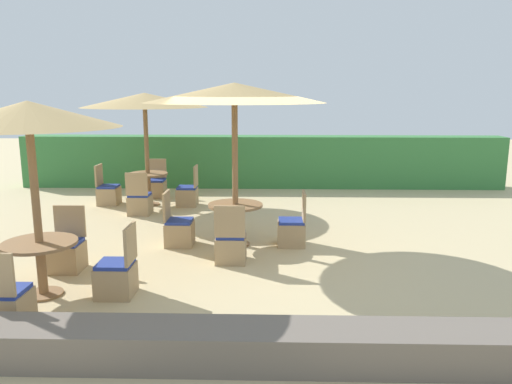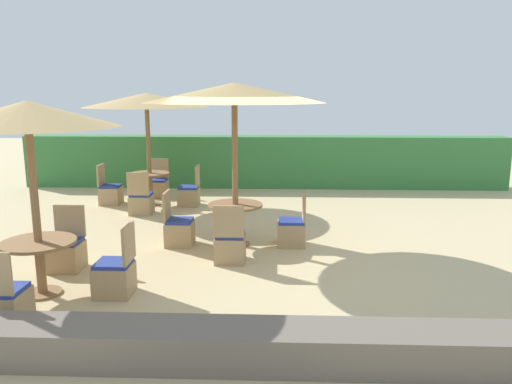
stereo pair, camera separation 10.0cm
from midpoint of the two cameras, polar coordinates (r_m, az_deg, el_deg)
name	(u,v)px [view 2 (the right image)]	position (r m, az deg, el deg)	size (l,w,h in m)	color
ground_plane	(255,254)	(8.12, 0.19, -7.08)	(40.00, 40.00, 0.00)	#C6B284
hedge_row	(264,162)	(13.67, 1.08, 3.50)	(13.00, 0.70, 1.39)	#387A3D
stone_border	(240,346)	(4.99, -1.26, -17.15)	(10.00, 0.56, 0.38)	#6B6056
parasol_back_left	(146,101)	(11.54, -12.16, 10.18)	(2.82, 2.82, 2.55)	olive
round_table_back_left	(150,181)	(11.72, -11.79, 1.21)	(0.90, 0.90, 0.75)	olive
patio_chair_back_left_east	(190,194)	(11.53, -7.36, -0.26)	(0.46, 0.46, 0.93)	tan
patio_chair_back_left_south	(141,202)	(10.90, -12.72, -1.13)	(0.46, 0.46, 0.93)	tan
patio_chair_back_left_west	(110,193)	(12.06, -16.10, -0.11)	(0.46, 0.46, 0.93)	tan
patio_chair_back_left_north	(158,186)	(12.63, -10.89, 0.64)	(0.46, 0.46, 0.93)	tan
parasol_front_left	(27,115)	(6.66, -24.31, 7.99)	(2.20, 2.20, 2.47)	olive
round_table_front_left	(39,255)	(6.96, -23.13, -6.59)	(0.93, 0.93, 0.71)	olive
patio_chair_front_left_south	(4,304)	(6.29, -26.44, -11.42)	(0.46, 0.46, 0.93)	tan
patio_chair_front_left_east	(115,275)	(6.72, -15.35, -9.16)	(0.46, 0.46, 0.93)	tan
patio_chair_front_left_north	(66,252)	(7.86, -20.50, -6.45)	(0.46, 0.46, 0.93)	tan
parasol_center	(234,93)	(8.21, -2.14, 11.20)	(2.97, 2.97, 2.72)	olive
round_table_center	(235,214)	(8.46, -2.03, -2.57)	(0.92, 0.92, 0.71)	olive
patio_chair_center_south	(230,245)	(7.69, -2.60, -6.12)	(0.46, 0.46, 0.93)	tan
patio_chair_center_west	(179,230)	(8.60, -8.50, -4.32)	(0.46, 0.46, 0.93)	tan
patio_chair_center_east	(292,230)	(8.51, 4.49, -4.39)	(0.46, 0.46, 0.93)	tan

